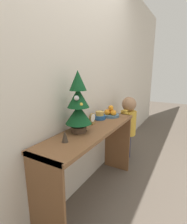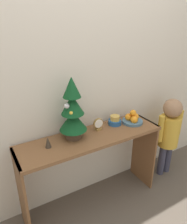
{
  "view_description": "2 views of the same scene",
  "coord_description": "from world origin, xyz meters",
  "px_view_note": "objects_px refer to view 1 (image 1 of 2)",
  "views": [
    {
      "loc": [
        -1.35,
        -0.59,
        1.29
      ],
      "look_at": [
        0.04,
        0.19,
        0.9
      ],
      "focal_mm": 28.0,
      "sensor_mm": 36.0,
      "label": 1
    },
    {
      "loc": [
        -0.81,
        -1.24,
        1.71
      ],
      "look_at": [
        0.01,
        0.17,
        0.98
      ],
      "focal_mm": 35.0,
      "sensor_mm": 36.0,
      "label": 2
    }
  ],
  "objects_px": {
    "mini_tree": "(78,104)",
    "child_figure": "(128,121)",
    "figurine": "(65,136)",
    "desk_clock": "(92,119)",
    "singing_bowl": "(100,116)",
    "fruit_bowl": "(111,113)"
  },
  "relations": [
    {
      "from": "desk_clock",
      "to": "singing_bowl",
      "type": "bearing_deg",
      "value": 4.95
    },
    {
      "from": "mini_tree",
      "to": "child_figure",
      "type": "height_order",
      "value": "mini_tree"
    },
    {
      "from": "fruit_bowl",
      "to": "figurine",
      "type": "relative_size",
      "value": 2.13
    },
    {
      "from": "singing_bowl",
      "to": "figurine",
      "type": "xyz_separation_m",
      "value": [
        -0.68,
        -0.06,
        0.01
      ]
    },
    {
      "from": "child_figure",
      "to": "figurine",
      "type": "bearing_deg",
      "value": 177.57
    },
    {
      "from": "singing_bowl",
      "to": "mini_tree",
      "type": "bearing_deg",
      "value": -176.75
    },
    {
      "from": "desk_clock",
      "to": "child_figure",
      "type": "relative_size",
      "value": 0.13
    },
    {
      "from": "figurine",
      "to": "desk_clock",
      "type": "bearing_deg",
      "value": 5.1
    },
    {
      "from": "singing_bowl",
      "to": "figurine",
      "type": "height_order",
      "value": "figurine"
    },
    {
      "from": "mini_tree",
      "to": "singing_bowl",
      "type": "height_order",
      "value": "mini_tree"
    },
    {
      "from": "desk_clock",
      "to": "figurine",
      "type": "distance_m",
      "value": 0.49
    },
    {
      "from": "fruit_bowl",
      "to": "child_figure",
      "type": "distance_m",
      "value": 0.53
    },
    {
      "from": "mini_tree",
      "to": "fruit_bowl",
      "type": "bearing_deg",
      "value": -2.9
    },
    {
      "from": "figurine",
      "to": "child_figure",
      "type": "height_order",
      "value": "child_figure"
    },
    {
      "from": "mini_tree",
      "to": "fruit_bowl",
      "type": "xyz_separation_m",
      "value": [
        0.61,
        -0.03,
        -0.21
      ]
    },
    {
      "from": "mini_tree",
      "to": "singing_bowl",
      "type": "xyz_separation_m",
      "value": [
        0.45,
        0.03,
        -0.22
      ]
    },
    {
      "from": "singing_bowl",
      "to": "desk_clock",
      "type": "relative_size",
      "value": 1.09
    },
    {
      "from": "fruit_bowl",
      "to": "figurine",
      "type": "bearing_deg",
      "value": -179.73
    },
    {
      "from": "mini_tree",
      "to": "singing_bowl",
      "type": "relative_size",
      "value": 4.23
    },
    {
      "from": "mini_tree",
      "to": "child_figure",
      "type": "xyz_separation_m",
      "value": [
        1.1,
        -0.09,
        -0.43
      ]
    },
    {
      "from": "singing_bowl",
      "to": "child_figure",
      "type": "bearing_deg",
      "value": -10.19
    },
    {
      "from": "desk_clock",
      "to": "child_figure",
      "type": "bearing_deg",
      "value": -6.75
    }
  ]
}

